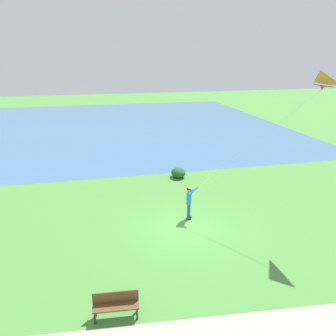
# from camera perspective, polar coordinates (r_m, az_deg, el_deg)

# --- Properties ---
(ground_plane) EXTENTS (120.00, 120.00, 0.00)m
(ground_plane) POSITION_cam_1_polar(r_m,az_deg,el_deg) (17.05, 2.96, -10.03)
(ground_plane) COLOR #4C8E3D
(lake_water) EXTENTS (36.00, 44.00, 0.01)m
(lake_water) POSITION_cam_1_polar(r_m,az_deg,el_deg) (41.23, -12.58, 6.85)
(lake_water) COLOR teal
(lake_water) RESTS_ON ground
(person_kite_flyer) EXTENTS (0.50, 0.63, 1.83)m
(person_kite_flyer) POSITION_cam_1_polar(r_m,az_deg,el_deg) (17.49, 3.63, -5.43)
(person_kite_flyer) COLOR #232328
(person_kite_flyer) RESTS_ON ground
(flying_kite) EXTENTS (2.79, 4.96, 5.76)m
(flying_kite) POSITION_cam_1_polar(r_m,az_deg,el_deg) (16.23, 24.06, 13.19)
(flying_kite) COLOR orange
(park_bench_near_walkway) EXTENTS (0.57, 1.53, 0.88)m
(park_bench_near_walkway) POSITION_cam_1_polar(r_m,az_deg,el_deg) (11.93, -8.82, -21.66)
(park_bench_near_walkway) COLOR brown
(park_bench_near_walkway) RESTS_ON ground
(lakeside_shrub) EXTENTS (1.19, 0.98, 0.67)m
(lakeside_shrub) POSITION_cam_1_polar(r_m,az_deg,el_deg) (23.52, 1.76, -0.78)
(lakeside_shrub) COLOR #236028
(lakeside_shrub) RESTS_ON ground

